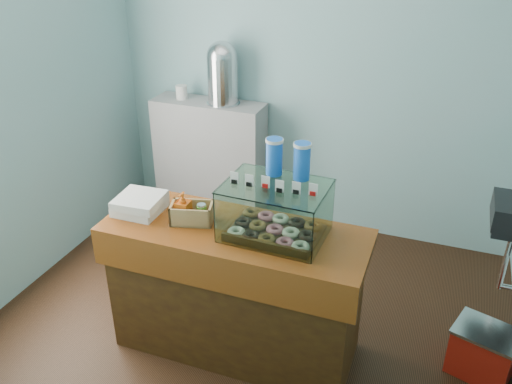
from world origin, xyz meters
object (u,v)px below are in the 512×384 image
at_px(counter, 236,290).
at_px(red_cooler, 483,351).
at_px(display_case, 278,207).
at_px(coffee_urn, 222,71).

height_order(counter, red_cooler, counter).
bearing_deg(counter, display_case, 15.41).
bearing_deg(coffee_urn, red_cooler, -29.16).
relative_size(counter, coffee_urn, 3.01).
xyz_separation_m(counter, display_case, (0.25, 0.07, 0.61)).
xyz_separation_m(coffee_urn, red_cooler, (2.26, -1.26, -1.21)).
bearing_deg(counter, coffee_urn, 115.55).
bearing_deg(red_cooler, display_case, -151.16).
height_order(counter, coffee_urn, coffee_urn).
relative_size(coffee_urn, red_cooler, 1.20).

